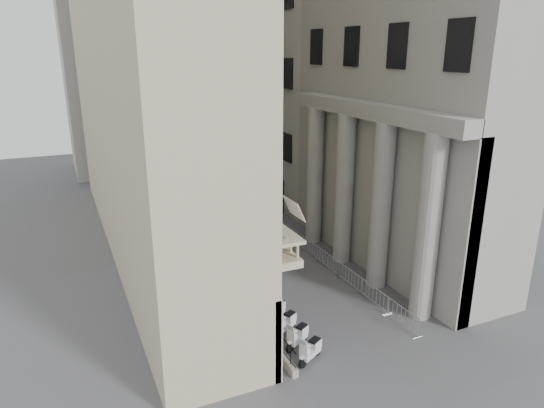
{
  "coord_description": "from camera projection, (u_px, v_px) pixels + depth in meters",
  "views": [
    {
      "loc": [
        -12.61,
        -11.98,
        13.8
      ],
      "look_at": [
        -0.66,
        14.66,
        4.5
      ],
      "focal_mm": 32.0,
      "sensor_mm": 36.0,
      "label": 1
    }
  ],
  "objects": [
    {
      "name": "barrier_0",
      "position": [
        402.0,
        326.0,
        25.36
      ],
      "size": [
        0.6,
        2.4,
        1.1
      ],
      "primitive_type": null,
      "color": "#B0B3B8",
      "rests_on": "ground"
    },
    {
      "name": "scooter_1",
      "position": [
        298.0,
        346.0,
        23.66
      ],
      "size": [
        1.5,
        1.15,
        1.5
      ],
      "primitive_type": null,
      "rotation": [
        0.0,
        0.0,
        2.06
      ],
      "color": "silver",
      "rests_on": "ground"
    },
    {
      "name": "street_lamp",
      "position": [
        200.0,
        180.0,
        37.52
      ],
      "size": [
        2.3,
        0.6,
        7.11
      ],
      "rotation": [
        0.0,
        0.0,
        -0.19
      ],
      "color": "gray",
      "rests_on": "ground"
    },
    {
      "name": "scooter_11",
      "position": [
        216.0,
        250.0,
        34.95
      ],
      "size": [
        1.5,
        1.15,
        1.5
      ],
      "primitive_type": null,
      "rotation": [
        0.0,
        0.0,
        2.06
      ],
      "color": "silver",
      "rests_on": "ground"
    },
    {
      "name": "scooter_3",
      "position": [
        276.0,
        320.0,
        25.91
      ],
      "size": [
        1.5,
        1.15,
        1.5
      ],
      "primitive_type": null,
      "rotation": [
        0.0,
        0.0,
        2.06
      ],
      "color": "silver",
      "rests_on": "ground"
    },
    {
      "name": "scooter_0",
      "position": [
        310.0,
        361.0,
        22.53
      ],
      "size": [
        1.5,
        1.15,
        1.5
      ],
      "primitive_type": null,
      "rotation": [
        0.0,
        0.0,
        2.06
      ],
      "color": "silver",
      "rests_on": "ground"
    },
    {
      "name": "scooter_10",
      "position": [
        222.0,
        257.0,
        33.82
      ],
      "size": [
        1.5,
        1.15,
        1.5
      ],
      "primitive_type": null,
      "rotation": [
        0.0,
        0.0,
        2.06
      ],
      "color": "silver",
      "rests_on": "ground"
    },
    {
      "name": "scooter_4",
      "position": [
        266.0,
        309.0,
        27.04
      ],
      "size": [
        1.5,
        1.15,
        1.5
      ],
      "primitive_type": null,
      "rotation": [
        0.0,
        0.0,
        2.06
      ],
      "color": "silver",
      "rests_on": "ground"
    },
    {
      "name": "scooter_6",
      "position": [
        249.0,
        289.0,
        29.3
      ],
      "size": [
        1.5,
        1.15,
        1.5
      ],
      "primitive_type": null,
      "rotation": [
        0.0,
        0.0,
        2.06
      ],
      "color": "silver",
      "rests_on": "ground"
    },
    {
      "name": "security_tent",
      "position": [
        197.0,
        174.0,
        44.19
      ],
      "size": [
        4.48,
        4.48,
        3.64
      ],
      "color": "silver",
      "rests_on": "ground"
    },
    {
      "name": "scooter_7",
      "position": [
        241.0,
        280.0,
        30.43
      ],
      "size": [
        1.5,
        1.15,
        1.5
      ],
      "primitive_type": null,
      "rotation": [
        0.0,
        0.0,
        2.06
      ],
      "color": "silver",
      "rests_on": "ground"
    },
    {
      "name": "pedestrian_b",
      "position": [
        234.0,
        187.0,
        48.24
      ],
      "size": [
        0.96,
        0.88,
        1.58
      ],
      "primitive_type": "imported",
      "rotation": [
        0.0,
        0.0,
        2.67
      ],
      "color": "black",
      "rests_on": "ground"
    },
    {
      "name": "iron_fence",
      "position": [
        204.0,
        259.0,
        33.49
      ],
      "size": [
        0.3,
        28.0,
        1.4
      ],
      "primitive_type": null,
      "color": "black",
      "rests_on": "ground"
    },
    {
      "name": "flag",
      "position": [
        292.0,
        364.0,
        22.31
      ],
      "size": [
        1.0,
        1.4,
        8.2
      ],
      "primitive_type": null,
      "color": "#9E0C11",
      "rests_on": "ground"
    },
    {
      "name": "barrier_5",
      "position": [
        295.0,
        243.0,
        36.23
      ],
      "size": [
        0.6,
        2.4,
        1.1
      ],
      "primitive_type": null,
      "color": "#B0B3B8",
      "rests_on": "ground"
    },
    {
      "name": "blue_awning",
      "position": [
        269.0,
        210.0,
        43.74
      ],
      "size": [
        1.6,
        3.0,
        3.0
      ],
      "primitive_type": null,
      "color": "navy",
      "rests_on": "ground"
    },
    {
      "name": "far_building",
      "position": [
        161.0,
        39.0,
        56.7
      ],
      "size": [
        22.0,
        10.0,
        30.0
      ],
      "primitive_type": "cube",
      "color": "#A2A099",
      "rests_on": "ground"
    },
    {
      "name": "barrier_3",
      "position": [
        329.0,
        270.0,
        31.88
      ],
      "size": [
        0.6,
        2.4,
        1.1
      ],
      "primitive_type": null,
      "color": "#B0B3B8",
      "rests_on": "ground"
    },
    {
      "name": "pedestrian_c",
      "position": [
        212.0,
        184.0,
        48.59
      ],
      "size": [
        1.17,
        1.08,
        2.0
      ],
      "primitive_type": "imported",
      "rotation": [
        0.0,
        0.0,
        3.74
      ],
      "color": "black",
      "rests_on": "ground"
    },
    {
      "name": "scooter_8",
      "position": [
        234.0,
        272.0,
        31.56
      ],
      "size": [
        1.5,
        1.15,
        1.5
      ],
      "primitive_type": null,
      "rotation": [
        0.0,
        0.0,
        2.06
      ],
      "color": "silver",
      "rests_on": "ground"
    },
    {
      "name": "barrier_4",
      "position": [
        311.0,
        256.0,
        34.05
      ],
      "size": [
        0.6,
        2.4,
        1.1
      ],
      "primitive_type": null,
      "color": "#B0B3B8",
      "rests_on": "ground"
    },
    {
      "name": "barrier_1",
      "position": [
        374.0,
        304.0,
        27.53
      ],
      "size": [
        0.6,
        2.4,
        1.1
      ],
      "primitive_type": null,
      "color": "#B0B3B8",
      "rests_on": "ground"
    },
    {
      "name": "scooter_2",
      "position": [
        286.0,
        333.0,
        24.78
      ],
      "size": [
        1.5,
        1.15,
        1.5
      ],
      "primitive_type": null,
      "rotation": [
        0.0,
        0.0,
        2.06
      ],
      "color": "silver",
      "rests_on": "ground"
    },
    {
      "name": "pedestrian_a",
      "position": [
        244.0,
        222.0,
        38.29
      ],
      "size": [
        0.68,
        0.56,
        1.61
      ],
      "primitive_type": "imported",
      "rotation": [
        0.0,
        0.0,
        2.8
      ],
      "color": "#0D1A37",
      "rests_on": "ground"
    },
    {
      "name": "barrier_2",
      "position": [
        350.0,
        286.0,
        29.71
      ],
      "size": [
        0.6,
        2.4,
        1.1
      ],
      "primitive_type": null,
      "color": "#B0B3B8",
      "rests_on": "ground"
    },
    {
      "name": "scooter_5",
      "position": [
        257.0,
        299.0,
        28.17
      ],
      "size": [
        1.5,
        1.15,
        1.5
      ],
      "primitive_type": null,
      "rotation": [
        0.0,
        0.0,
        2.06
      ],
      "color": "silver",
      "rests_on": "ground"
    },
    {
      "name": "barrier_6",
      "position": [
        281.0,
        232.0,
        38.4
      ],
      "size": [
        0.6,
        2.4,
        1.1
      ],
      "primitive_type": null,
      "color": "#B0B3B8",
      "rests_on": "ground"
    },
    {
      "name": "info_kiosk",
      "position": [
        182.0,
        218.0,
        38.87
      ],
      "size": [
        0.43,
        0.9,
        1.85
      ],
      "rotation": [
        0.0,
        0.0,
        0.19
      ],
      "color": "black",
      "rests_on": "ground"
    },
    {
      "name": "scooter_9",
      "position": [
        228.0,
        264.0,
        32.69
      ],
      "size": [
        1.5,
        1.15,
        1.5
      ],
      "primitive_type": null,
      "rotation": [
        0.0,
        0.0,
        2.06
      ],
      "color": "silver",
      "rests_on": "ground"
    }
  ]
}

